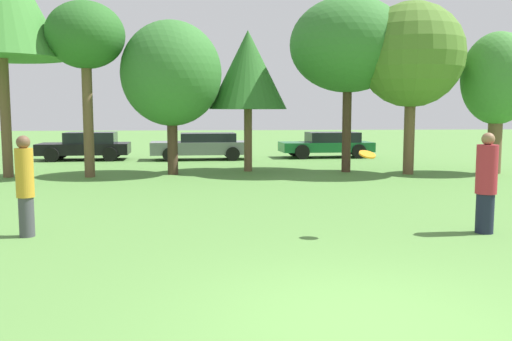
{
  "coord_description": "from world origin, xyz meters",
  "views": [
    {
      "loc": [
        -1.59,
        -5.37,
        2.18
      ],
      "look_at": [
        -0.69,
        4.68,
        1.09
      ],
      "focal_mm": 37.93,
      "sensor_mm": 36.0,
      "label": 1
    }
  ],
  "objects_px": {
    "tree_1": "(85,37)",
    "tree_6": "(497,80)",
    "frisbee": "(367,154)",
    "tree_2": "(171,74)",
    "tree_3": "(248,70)",
    "parked_car_green": "(328,144)",
    "parked_car_grey": "(202,146)",
    "parked_car_black": "(87,146)",
    "person_thrower": "(25,185)",
    "tree_4": "(348,45)",
    "person_catcher": "(486,183)",
    "tree_5": "(412,55)"
  },
  "relations": [
    {
      "from": "tree_4",
      "to": "tree_2",
      "type": "bearing_deg",
      "value": -177.94
    },
    {
      "from": "tree_4",
      "to": "parked_car_green",
      "type": "relative_size",
      "value": 1.4
    },
    {
      "from": "tree_1",
      "to": "parked_car_green",
      "type": "bearing_deg",
      "value": 36.11
    },
    {
      "from": "tree_3",
      "to": "tree_4",
      "type": "xyz_separation_m",
      "value": [
        3.56,
        -0.55,
        0.87
      ]
    },
    {
      "from": "tree_2",
      "to": "tree_3",
      "type": "relative_size",
      "value": 1.04
    },
    {
      "from": "tree_4",
      "to": "parked_car_grey",
      "type": "distance_m",
      "value": 8.65
    },
    {
      "from": "tree_3",
      "to": "parked_car_grey",
      "type": "height_order",
      "value": "tree_3"
    },
    {
      "from": "person_catcher",
      "to": "tree_5",
      "type": "xyz_separation_m",
      "value": [
        2.09,
        9.24,
        3.22
      ]
    },
    {
      "from": "frisbee",
      "to": "tree_1",
      "type": "xyz_separation_m",
      "value": [
        -6.72,
        9.39,
        3.17
      ]
    },
    {
      "from": "frisbee",
      "to": "parked_car_green",
      "type": "bearing_deg",
      "value": 79.58
    },
    {
      "from": "person_catcher",
      "to": "parked_car_grey",
      "type": "bearing_deg",
      "value": -68.51
    },
    {
      "from": "parked_car_grey",
      "to": "parked_car_green",
      "type": "height_order",
      "value": "parked_car_grey"
    },
    {
      "from": "tree_3",
      "to": "tree_6",
      "type": "height_order",
      "value": "tree_3"
    },
    {
      "from": "person_thrower",
      "to": "tree_4",
      "type": "relative_size",
      "value": 0.28
    },
    {
      "from": "person_catcher",
      "to": "tree_6",
      "type": "distance_m",
      "value": 10.84
    },
    {
      "from": "tree_3",
      "to": "tree_6",
      "type": "xyz_separation_m",
      "value": [
        8.71,
        -1.46,
        -0.39
      ]
    },
    {
      "from": "person_thrower",
      "to": "parked_car_grey",
      "type": "xyz_separation_m",
      "value": [
        2.95,
        15.28,
        -0.27
      ]
    },
    {
      "from": "parked_car_black",
      "to": "frisbee",
      "type": "bearing_deg",
      "value": 114.45
    },
    {
      "from": "tree_1",
      "to": "tree_5",
      "type": "bearing_deg",
      "value": -0.43
    },
    {
      "from": "tree_2",
      "to": "parked_car_grey",
      "type": "distance_m",
      "value": 6.59
    },
    {
      "from": "tree_2",
      "to": "person_thrower",
      "type": "bearing_deg",
      "value": -101.76
    },
    {
      "from": "tree_1",
      "to": "tree_2",
      "type": "height_order",
      "value": "tree_1"
    },
    {
      "from": "person_thrower",
      "to": "tree_1",
      "type": "xyz_separation_m",
      "value": [
        -0.78,
        8.87,
        3.71
      ]
    },
    {
      "from": "tree_3",
      "to": "parked_car_grey",
      "type": "relative_size",
      "value": 1.12
    },
    {
      "from": "tree_2",
      "to": "tree_5",
      "type": "relative_size",
      "value": 0.89
    },
    {
      "from": "tree_1",
      "to": "tree_2",
      "type": "bearing_deg",
      "value": 11.47
    },
    {
      "from": "person_catcher",
      "to": "tree_6",
      "type": "height_order",
      "value": "tree_6"
    },
    {
      "from": "tree_1",
      "to": "parked_car_green",
      "type": "height_order",
      "value": "tree_1"
    },
    {
      "from": "tree_6",
      "to": "parked_car_black",
      "type": "bearing_deg",
      "value": 156.37
    },
    {
      "from": "tree_4",
      "to": "tree_6",
      "type": "bearing_deg",
      "value": -10.0
    },
    {
      "from": "tree_3",
      "to": "tree_1",
      "type": "bearing_deg",
      "value": -166.28
    },
    {
      "from": "frisbee",
      "to": "tree_2",
      "type": "relative_size",
      "value": 0.06
    },
    {
      "from": "tree_2",
      "to": "tree_6",
      "type": "height_order",
      "value": "tree_2"
    },
    {
      "from": "tree_3",
      "to": "parked_car_black",
      "type": "distance_m",
      "value": 9.37
    },
    {
      "from": "tree_1",
      "to": "tree_6",
      "type": "bearing_deg",
      "value": -0.51
    },
    {
      "from": "tree_6",
      "to": "parked_car_black",
      "type": "relative_size",
      "value": 1.22
    },
    {
      "from": "parked_car_green",
      "to": "tree_4",
      "type": "bearing_deg",
      "value": 80.59
    },
    {
      "from": "tree_4",
      "to": "parked_car_black",
      "type": "bearing_deg",
      "value": 150.53
    },
    {
      "from": "tree_5",
      "to": "tree_6",
      "type": "height_order",
      "value": "tree_5"
    },
    {
      "from": "tree_4",
      "to": "parked_car_black",
      "type": "distance_m",
      "value": 12.75
    },
    {
      "from": "person_catcher",
      "to": "frisbee",
      "type": "xyz_separation_m",
      "value": [
        -2.22,
        -0.07,
        0.54
      ]
    },
    {
      "from": "tree_5",
      "to": "tree_6",
      "type": "relative_size",
      "value": 1.2
    },
    {
      "from": "tree_1",
      "to": "tree_6",
      "type": "relative_size",
      "value": 1.16
    },
    {
      "from": "frisbee",
      "to": "parked_car_grey",
      "type": "distance_m",
      "value": 16.1
    },
    {
      "from": "person_thrower",
      "to": "tree_2",
      "type": "relative_size",
      "value": 0.33
    },
    {
      "from": "person_thrower",
      "to": "tree_2",
      "type": "bearing_deg",
      "value": 81.39
    },
    {
      "from": "parked_car_grey",
      "to": "tree_3",
      "type": "bearing_deg",
      "value": 106.04
    },
    {
      "from": "person_catcher",
      "to": "parked_car_green",
      "type": "bearing_deg",
      "value": -89.68
    },
    {
      "from": "tree_3",
      "to": "tree_4",
      "type": "height_order",
      "value": "tree_4"
    },
    {
      "from": "person_thrower",
      "to": "tree_1",
      "type": "distance_m",
      "value": 9.64
    }
  ]
}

